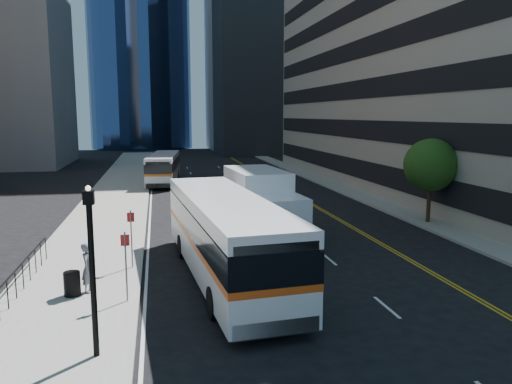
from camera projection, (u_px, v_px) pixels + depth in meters
ground at (334, 273)px, 21.19m from camera, size 160.00×160.00×0.00m
sidewalk_west at (120, 191)px, 43.39m from camera, size 5.00×90.00×0.15m
sidewalk_east at (333, 185)px, 47.14m from camera, size 2.00×90.00×0.15m
parking_garage at (506, 51)px, 46.38m from camera, size 30.00×50.00×25.00m
street_tree at (431, 165)px, 30.12m from camera, size 3.20×3.20×5.10m
lamp_post at (92, 264)px, 13.22m from camera, size 0.28×0.28×4.56m
bus_front at (225, 234)px, 20.25m from camera, size 4.01×13.31×3.38m
bus_rear at (164, 167)px, 48.85m from camera, size 3.58×11.22×2.84m
box_truck at (262, 204)px, 26.70m from camera, size 3.18×7.85×3.68m
trash_can at (72, 284)px, 18.08m from camera, size 0.60×0.60×0.88m
pedestrian at (88, 268)px, 18.36m from camera, size 0.58×0.76×1.86m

